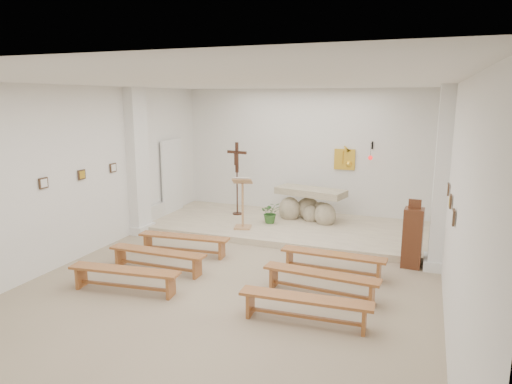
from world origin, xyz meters
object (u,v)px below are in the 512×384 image
at_px(bench_left_front, 184,240).
at_px(bench_right_second, 321,278).
at_px(bench_right_third, 305,304).
at_px(bench_left_third, 124,275).
at_px(altar, 309,207).
at_px(donation_pedestal, 413,237).
at_px(lectern, 243,203).
at_px(bench_left_second, 157,256).
at_px(crucifix_stand, 237,173).
at_px(bench_right_front, 333,259).

height_order(bench_left_front, bench_right_second, same).
relative_size(bench_right_second, bench_right_third, 1.00).
relative_size(bench_right_second, bench_left_third, 1.00).
bearing_deg(bench_left_front, altar, 53.19).
distance_m(donation_pedestal, bench_right_second, 2.40).
height_order(lectern, donation_pedestal, lectern).
distance_m(bench_left_front, bench_right_third, 3.75).
bearing_deg(bench_left_second, altar, 64.82).
xyz_separation_m(bench_left_second, bench_left_third, (0.00, -1.02, 0.00)).
height_order(altar, lectern, lectern).
distance_m(crucifix_stand, donation_pedestal, 5.06).
xyz_separation_m(altar, crucifix_stand, (-1.98, -0.10, 0.78)).
distance_m(lectern, bench_left_second, 2.91).
relative_size(bench_left_front, bench_right_third, 1.00).
bearing_deg(bench_left_third, bench_right_second, 11.41).
bearing_deg(crucifix_stand, altar, 13.98).
xyz_separation_m(donation_pedestal, bench_left_third, (-4.52, -2.98, -0.29)).
bearing_deg(bench_left_third, bench_right_front, 26.33).
xyz_separation_m(altar, bench_left_second, (-1.93, -4.12, -0.19)).
xyz_separation_m(crucifix_stand, bench_left_third, (0.05, -5.03, -0.97)).
xyz_separation_m(lectern, crucifix_stand, (-0.65, 1.21, 0.49)).
relative_size(bench_right_front, bench_right_second, 1.00).
xyz_separation_m(bench_left_front, bench_right_front, (3.16, 0.00, 0.00)).
distance_m(altar, bench_left_third, 5.49).
bearing_deg(bench_right_third, bench_left_front, 144.53).
relative_size(crucifix_stand, bench_right_second, 0.99).
bearing_deg(altar, donation_pedestal, -26.62).
height_order(lectern, bench_right_third, lectern).
bearing_deg(bench_left_third, bench_left_second, 83.58).
relative_size(altar, bench_right_front, 0.95).
distance_m(donation_pedestal, bench_left_front, 4.63).
bearing_deg(bench_right_third, altar, 100.73).
distance_m(lectern, bench_right_second, 3.83).
bearing_deg(bench_left_second, bench_right_second, -0.09).
bearing_deg(bench_right_second, bench_right_third, -85.68).
bearing_deg(altar, crucifix_stand, -163.76).
xyz_separation_m(bench_left_front, bench_right_second, (3.16, -1.02, 0.00)).
relative_size(lectern, crucifix_stand, 0.66).
height_order(bench_left_front, bench_left_second, same).
distance_m(bench_right_front, bench_left_second, 3.32).
relative_size(lectern, donation_pedestal, 0.95).
bearing_deg(bench_right_second, bench_left_third, -157.85).
height_order(donation_pedestal, bench_right_front, donation_pedestal).
bearing_deg(donation_pedestal, bench_left_front, -165.41).
height_order(bench_right_front, bench_left_second, same).
distance_m(altar, bench_right_front, 3.35).
relative_size(bench_right_front, bench_left_second, 1.00).
distance_m(bench_right_front, bench_left_third, 3.75).
height_order(bench_right_front, bench_right_third, same).
bearing_deg(crucifix_stand, donation_pedestal, -13.26).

